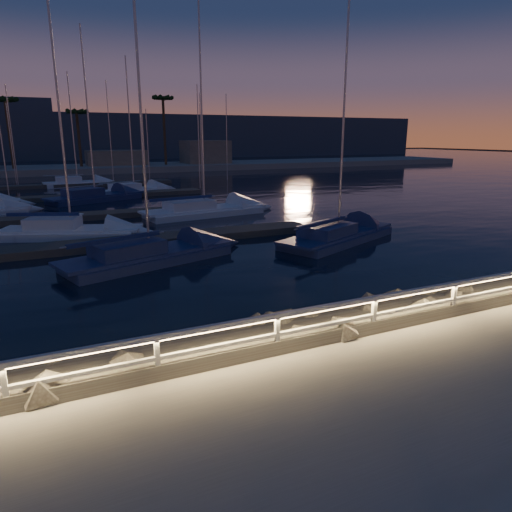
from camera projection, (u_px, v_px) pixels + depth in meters
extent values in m
plane|color=gray|center=(240.00, 361.00, 11.08)|extent=(400.00, 400.00, 0.00)
cube|color=gray|center=(290.00, 421.00, 8.91)|extent=(240.00, 5.00, 0.20)
cube|color=#676458|center=(219.00, 347.00, 12.47)|extent=(240.00, 3.45, 1.29)
plane|color=black|center=(67.00, 170.00, 81.51)|extent=(320.00, 320.00, 0.00)
plane|color=black|center=(241.00, 404.00, 11.39)|extent=(400.00, 400.00, 0.00)
cube|color=silver|center=(5.00, 388.00, 8.93)|extent=(0.11, 0.11, 1.00)
cube|color=silver|center=(157.00, 358.00, 10.14)|extent=(0.11, 0.11, 1.00)
cube|color=silver|center=(277.00, 334.00, 11.36)|extent=(0.11, 0.11, 1.00)
cube|color=silver|center=(374.00, 315.00, 12.57)|extent=(0.11, 0.11, 1.00)
cube|color=silver|center=(453.00, 300.00, 13.78)|extent=(0.11, 0.11, 1.00)
cube|color=silver|center=(240.00, 322.00, 10.83)|extent=(44.00, 0.12, 0.12)
cube|color=silver|center=(240.00, 342.00, 10.95)|extent=(44.00, 0.09, 0.09)
cube|color=#E4AD66|center=(240.00, 326.00, 10.83)|extent=(44.00, 0.04, 0.03)
sphere|color=#676458|center=(502.00, 287.00, 17.35)|extent=(1.02, 1.02, 1.02)
sphere|color=#676458|center=(48.00, 395.00, 9.49)|extent=(1.08, 1.08, 1.08)
cube|color=#60574F|center=(128.00, 242.00, 25.24)|extent=(22.00, 2.00, 0.40)
cube|color=#60574F|center=(105.00, 215.00, 34.02)|extent=(22.00, 2.00, 0.40)
cube|color=#60574F|center=(90.00, 196.00, 44.56)|extent=(22.00, 2.00, 0.40)
cube|color=#60574F|center=(80.00, 185.00, 55.11)|extent=(22.00, 2.00, 0.40)
cube|color=gray|center=(69.00, 170.00, 76.14)|extent=(160.00, 14.00, 1.20)
cube|color=gray|center=(117.00, 160.00, 79.87)|extent=(10.00, 6.00, 3.00)
cube|color=gray|center=(205.00, 154.00, 85.25)|extent=(8.00, 7.00, 4.60)
cylinder|color=brown|center=(9.00, 134.00, 69.66)|extent=(0.44, 0.44, 10.50)
cylinder|color=brown|center=(79.00, 139.00, 74.77)|extent=(0.44, 0.44, 9.00)
cylinder|color=brown|center=(164.00, 131.00, 79.23)|extent=(0.44, 0.44, 11.50)
cube|color=#343F50|center=(56.00, 141.00, 124.26)|extent=(220.00, 30.00, 14.00)
cube|color=white|center=(72.00, 235.00, 27.30)|extent=(7.86, 5.02, 0.58)
cube|color=white|center=(72.00, 229.00, 27.21)|extent=(8.30, 4.90, 0.16)
cube|color=white|center=(53.00, 223.00, 27.05)|extent=(3.38, 2.79, 0.69)
cylinder|color=#B0AFB4|center=(59.00, 114.00, 25.53)|extent=(0.13, 0.13, 12.96)
cylinder|color=#B0AFB4|center=(43.00, 214.00, 26.89)|extent=(4.38, 1.77, 0.08)
cube|color=navy|center=(150.00, 260.00, 21.87)|extent=(8.34, 4.91, 0.57)
cube|color=navy|center=(149.00, 252.00, 21.78)|extent=(8.85, 4.74, 0.16)
cube|color=navy|center=(128.00, 249.00, 20.97)|extent=(3.53, 2.82, 0.67)
cylinder|color=#B0AFB4|center=(140.00, 98.00, 20.00)|extent=(0.12, 0.12, 13.74)
cylinder|color=#B0AFB4|center=(116.00, 239.00, 20.48)|extent=(4.74, 1.58, 0.08)
cube|color=navy|center=(338.00, 239.00, 26.24)|extent=(8.51, 5.72, 0.54)
cube|color=navy|center=(338.00, 233.00, 26.15)|extent=(8.96, 5.62, 0.15)
cube|color=navy|center=(328.00, 230.00, 25.25)|extent=(3.70, 3.12, 0.64)
cylinder|color=#B0AFB4|center=(344.00, 102.00, 24.34)|extent=(0.12, 0.12, 14.07)
cylinder|color=#B0AFB4|center=(322.00, 223.00, 24.72)|extent=(4.67, 2.10, 0.08)
cube|color=navy|center=(95.00, 199.00, 42.62)|extent=(8.79, 5.98, 0.60)
cube|color=navy|center=(95.00, 195.00, 42.52)|extent=(9.26, 5.89, 0.16)
cube|color=navy|center=(83.00, 192.00, 41.58)|extent=(3.83, 3.25, 0.71)
cylinder|color=#B0AFB4|center=(88.00, 113.00, 40.64)|extent=(0.13, 0.13, 14.55)
cylinder|color=#B0AFB4|center=(76.00, 187.00, 41.01)|extent=(4.82, 2.23, 0.09)
cube|color=white|center=(205.00, 213.00, 34.91)|extent=(9.24, 4.21, 0.60)
cube|color=white|center=(204.00, 209.00, 34.81)|extent=(9.91, 3.88, 0.16)
cube|color=white|center=(189.00, 205.00, 34.06)|extent=(3.75, 2.70, 0.71)
cylinder|color=#B0AFB4|center=(201.00, 100.00, 32.81)|extent=(0.13, 0.13, 15.46)
cylinder|color=#B0AFB4|center=(181.00, 198.00, 33.60)|extent=(5.52, 0.88, 0.09)
cube|color=white|center=(134.00, 192.00, 48.00)|extent=(7.85, 4.94, 0.54)
cube|color=white|center=(134.00, 189.00, 47.92)|extent=(8.30, 4.80, 0.15)
cube|color=white|center=(125.00, 187.00, 47.12)|extent=(3.37, 2.76, 0.63)
cylinder|color=#B0AFB4|center=(130.00, 124.00, 46.24)|extent=(0.12, 0.12, 12.94)
cylinder|color=#B0AFB4|center=(120.00, 182.00, 46.64)|extent=(4.39, 1.70, 0.08)
cube|color=white|center=(78.00, 185.00, 55.42)|extent=(7.36, 3.02, 0.56)
cube|color=white|center=(78.00, 182.00, 55.33)|extent=(7.92, 2.72, 0.15)
cube|color=white|center=(69.00, 179.00, 54.76)|extent=(2.94, 2.03, 0.66)
cylinder|color=#B0AFB4|center=(72.00, 128.00, 53.72)|extent=(0.12, 0.12, 12.45)
cylinder|color=#B0AFB4|center=(64.00, 175.00, 54.39)|extent=(4.47, 0.48, 0.08)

